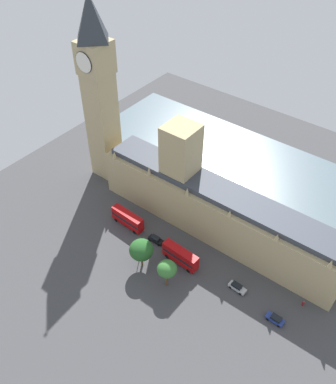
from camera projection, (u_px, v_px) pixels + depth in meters
The scene contains 13 objects.
ground_plane at pixel (212, 234), 120.62m from camera, with size 142.00×142.00×0.00m, color #424244.
river_thames at pixel (268, 174), 140.11m from camera, with size 37.85×127.80×0.25m, color slate.
parliament_building at pixel (213, 205), 116.92m from camera, with size 12.44×72.00×29.55m.
clock_tower at pixel (99, 90), 121.80m from camera, with size 8.44×8.44×57.41m.
double_decker_bus_far_end at pixel (128, 219), 121.36m from camera, with size 3.06×10.61×4.75m.
car_black_kerbside at pixel (156, 239), 117.80m from camera, with size 1.96×4.53×1.74m.
double_decker_bus_corner at pixel (180, 256), 111.28m from camera, with size 3.11×10.62×4.75m.
car_silver_trailing at pixel (237, 287), 106.02m from camera, with size 2.06×4.72×1.74m.
car_blue_midblock at pixel (275, 319), 99.40m from camera, with size 2.00×4.44×1.74m.
pedestrian_leading at pixel (303, 304), 102.62m from camera, with size 0.60×0.68×1.71m.
plane_tree_near_tower at pixel (141, 250), 108.16m from camera, with size 6.24×6.24×8.80m.
plane_tree_under_trees at pixel (167, 269), 103.52m from camera, with size 4.89×4.89×8.38m.
street_lamp_by_river_gate at pixel (138, 251), 109.97m from camera, with size 0.56×0.56×6.59m.
Camera 1 is at (72.46, 40.43, 89.20)m, focal length 39.99 mm.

